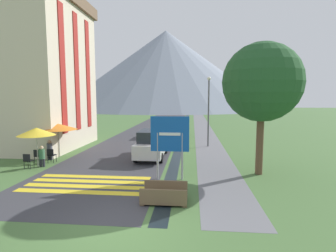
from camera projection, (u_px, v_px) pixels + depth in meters
ground_plane at (171, 135)px, 27.74m from camera, size 160.00×160.00×0.00m
road at (159, 125)px, 37.87m from camera, size 6.40×60.00×0.01m
footpath at (202, 125)px, 37.31m from camera, size 2.20×60.00×0.01m
drainage_channel at (185, 125)px, 37.53m from camera, size 0.60×60.00×0.00m
crosswalk_marking at (88, 184)px, 11.88m from camera, size 5.44×2.54×0.01m
mountain_distant at (166, 70)px, 94.47m from camera, size 75.19×75.19×27.67m
hotel_building at (40, 67)px, 20.01m from camera, size 6.20×8.39×11.63m
road_sign at (170, 139)px, 12.34m from camera, size 1.82×0.11×3.03m
footbridge at (165, 196)px, 9.82m from camera, size 1.70×1.10×0.65m
parked_car_near at (152, 144)px, 16.97m from camera, size 1.76×4.40×1.82m
parked_car_far at (165, 127)px, 26.39m from camera, size 1.70×4.26×1.82m
cafe_chair_near_left at (51, 154)px, 15.69m from camera, size 0.40×0.40×0.85m
cafe_chair_far_right at (63, 146)px, 18.31m from camera, size 0.40×0.40×0.85m
cafe_chair_nearest at (28, 160)px, 14.31m from camera, size 0.40×0.40×0.85m
cafe_chair_near_right at (38, 155)px, 15.48m from camera, size 0.40×0.40×0.85m
cafe_umbrella_front_yellow at (36, 132)px, 14.60m from camera, size 2.03×2.03×2.24m
cafe_umbrella_middle_orange at (58, 127)px, 17.10m from camera, size 2.38×2.38×2.20m
person_seated_near at (42, 155)px, 14.77m from camera, size 0.32×0.32×1.20m
person_seated_far at (50, 149)px, 16.39m from camera, size 0.32×0.32×1.26m
person_standing_terrace at (58, 140)px, 17.97m from camera, size 0.32×0.32×1.70m
streetlamp at (209, 106)px, 20.73m from camera, size 0.28×0.28×5.53m
tree_by_path at (262, 83)px, 12.93m from camera, size 3.91×3.91×6.61m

